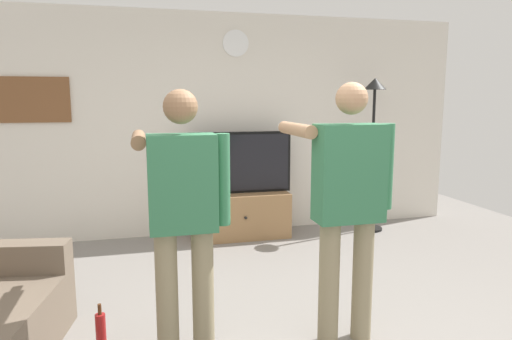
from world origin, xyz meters
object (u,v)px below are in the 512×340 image
at_px(person_standing_nearer_lamp, 183,211).
at_px(beverage_bottle, 101,335).
at_px(tv_stand, 242,215).
at_px(framed_picture, 34,100).
at_px(floor_lamp, 373,123).
at_px(person_standing_nearer_couch, 348,197).
at_px(television, 241,163).
at_px(wall_clock, 236,43).

relative_size(person_standing_nearer_lamp, beverage_bottle, 4.74).
bearing_deg(tv_stand, framed_picture, 172.66).
distance_m(floor_lamp, person_standing_nearer_couch, 2.87).
height_order(person_standing_nearer_couch, beverage_bottle, person_standing_nearer_couch).
height_order(tv_stand, floor_lamp, floor_lamp).
height_order(floor_lamp, person_standing_nearer_lamp, floor_lamp).
height_order(framed_picture, person_standing_nearer_lamp, framed_picture).
bearing_deg(television, person_standing_nearer_couch, -85.95).
distance_m(television, person_standing_nearer_couch, 2.57).
relative_size(television, person_standing_nearer_couch, 0.70).
bearing_deg(person_standing_nearer_couch, television, 94.05).
xyz_separation_m(floor_lamp, person_standing_nearer_couch, (-1.49, -2.42, -0.36)).
relative_size(television, wall_clock, 3.93).
distance_m(tv_stand, person_standing_nearer_lamp, 2.72).
distance_m(person_standing_nearer_couch, beverage_bottle, 1.86).
distance_m(wall_clock, floor_lamp, 1.97).
bearing_deg(person_standing_nearer_lamp, wall_clock, 71.69).
bearing_deg(tv_stand, floor_lamp, -3.02).
height_order(person_standing_nearer_lamp, beverage_bottle, person_standing_nearer_lamp).
distance_m(television, person_standing_nearer_lamp, 2.67).
relative_size(framed_picture, floor_lamp, 0.40).
bearing_deg(floor_lamp, wall_clock, 167.26).
relative_size(wall_clock, beverage_bottle, 0.87).
xyz_separation_m(framed_picture, person_standing_nearer_couch, (2.47, -2.81, -0.64)).
bearing_deg(person_standing_nearer_couch, wall_clock, 93.70).
bearing_deg(wall_clock, person_standing_nearer_lamp, -108.31).
bearing_deg(television, beverage_bottle, -121.36).
xyz_separation_m(framed_picture, person_standing_nearer_lamp, (1.38, -2.76, -0.68)).
xyz_separation_m(framed_picture, floor_lamp, (3.96, -0.38, -0.29)).
bearing_deg(framed_picture, tv_stand, -7.34).
bearing_deg(wall_clock, tv_stand, -90.00).
height_order(framed_picture, beverage_bottle, framed_picture).
bearing_deg(television, tv_stand, -90.00).
bearing_deg(framed_picture, television, -6.19).
bearing_deg(wall_clock, television, -90.00).
distance_m(wall_clock, beverage_bottle, 3.71).
xyz_separation_m(wall_clock, person_standing_nearer_lamp, (-0.91, -2.76, -1.35)).
distance_m(framed_picture, floor_lamp, 3.99).
relative_size(person_standing_nearer_couch, beverage_bottle, 4.88).
bearing_deg(tv_stand, beverage_bottle, -121.87).
height_order(framed_picture, floor_lamp, floor_lamp).
height_order(tv_stand, person_standing_nearer_lamp, person_standing_nearer_lamp).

